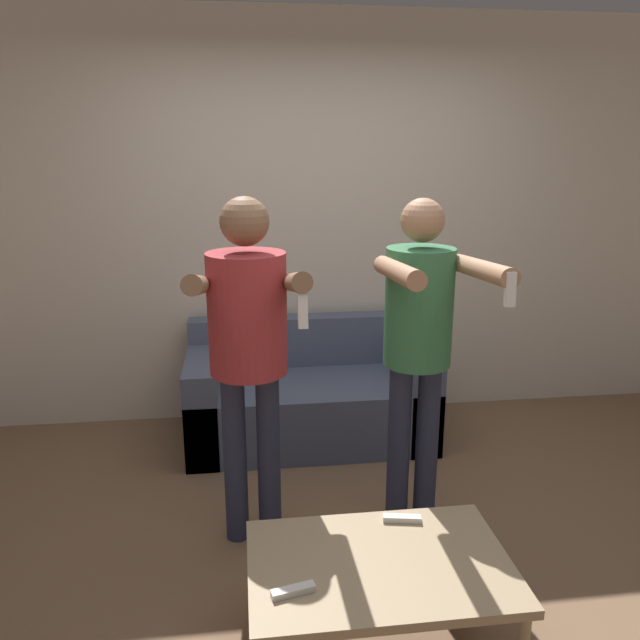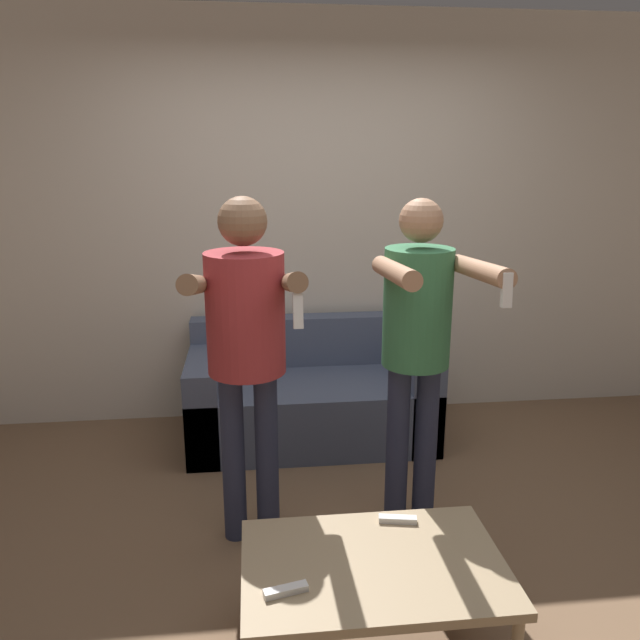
{
  "view_description": "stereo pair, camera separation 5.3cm",
  "coord_description": "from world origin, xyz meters",
  "px_view_note": "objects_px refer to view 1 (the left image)",
  "views": [
    {
      "loc": [
        -0.48,
        -2.41,
        1.85
      ],
      "look_at": [
        -0.06,
        0.82,
        0.95
      ],
      "focal_mm": 35.0,
      "sensor_mm": 36.0,
      "label": 1
    },
    {
      "loc": [
        -0.42,
        -2.41,
        1.85
      ],
      "look_at": [
        -0.06,
        0.82,
        0.95
      ],
      "focal_mm": 35.0,
      "sensor_mm": 36.0,
      "label": 2
    }
  ],
  "objects_px": {
    "couch": "(309,398)",
    "person_standing_left": "(248,333)",
    "person_standing_right": "(419,331)",
    "remote_near": "(293,591)",
    "remote_far": "(402,519)",
    "coffee_table": "(379,571)"
  },
  "relations": [
    {
      "from": "remote_near",
      "to": "person_standing_right",
      "type": "bearing_deg",
      "value": 54.12
    },
    {
      "from": "person_standing_right",
      "to": "coffee_table",
      "type": "bearing_deg",
      "value": -113.63
    },
    {
      "from": "couch",
      "to": "person_standing_right",
      "type": "relative_size",
      "value": 0.95
    },
    {
      "from": "person_standing_left",
      "to": "remote_near",
      "type": "xyz_separation_m",
      "value": [
        0.11,
        -0.94,
        -0.62
      ]
    },
    {
      "from": "person_standing_right",
      "to": "remote_near",
      "type": "distance_m",
      "value": 1.3
    },
    {
      "from": "remote_far",
      "to": "person_standing_left",
      "type": "bearing_deg",
      "value": 135.09
    },
    {
      "from": "person_standing_right",
      "to": "coffee_table",
      "type": "height_order",
      "value": "person_standing_right"
    },
    {
      "from": "couch",
      "to": "person_standing_left",
      "type": "distance_m",
      "value": 1.39
    },
    {
      "from": "person_standing_left",
      "to": "remote_far",
      "type": "height_order",
      "value": "person_standing_left"
    },
    {
      "from": "remote_far",
      "to": "person_standing_right",
      "type": "bearing_deg",
      "value": 69.89
    },
    {
      "from": "coffee_table",
      "to": "remote_near",
      "type": "relative_size",
      "value": 6.12
    },
    {
      "from": "person_standing_right",
      "to": "remote_near",
      "type": "xyz_separation_m",
      "value": [
        -0.67,
        -0.93,
        -0.6
      ]
    },
    {
      "from": "remote_far",
      "to": "couch",
      "type": "bearing_deg",
      "value": 96.36
    },
    {
      "from": "couch",
      "to": "person_standing_left",
      "type": "bearing_deg",
      "value": -109.95
    },
    {
      "from": "coffee_table",
      "to": "remote_near",
      "type": "distance_m",
      "value": 0.35
    },
    {
      "from": "couch",
      "to": "remote_far",
      "type": "height_order",
      "value": "couch"
    },
    {
      "from": "remote_near",
      "to": "coffee_table",
      "type": "bearing_deg",
      "value": 21.82
    },
    {
      "from": "person_standing_right",
      "to": "remote_far",
      "type": "xyz_separation_m",
      "value": [
        -0.21,
        -0.57,
        -0.6
      ]
    },
    {
      "from": "person_standing_right",
      "to": "remote_near",
      "type": "relative_size",
      "value": 10.6
    },
    {
      "from": "couch",
      "to": "person_standing_right",
      "type": "height_order",
      "value": "person_standing_right"
    },
    {
      "from": "couch",
      "to": "remote_near",
      "type": "relative_size",
      "value": 10.07
    },
    {
      "from": "person_standing_left",
      "to": "remote_far",
      "type": "relative_size",
      "value": 10.71
    }
  ]
}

